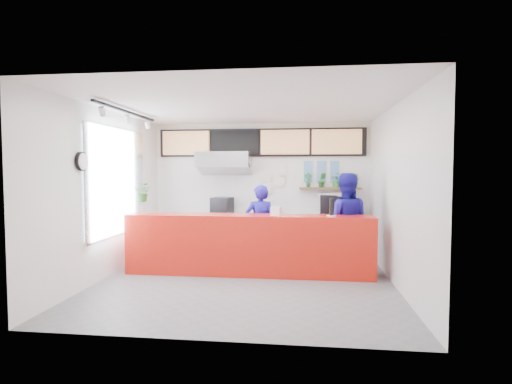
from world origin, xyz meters
The scene contains 46 objects.
floor centered at (0.00, 0.00, 0.00)m, with size 5.00×5.00×0.00m, color slate.
ceiling centered at (0.00, 0.00, 3.00)m, with size 5.00×5.00×0.00m, color silver.
wall_back centered at (0.00, 2.50, 1.50)m, with size 5.00×5.00×0.00m, color white.
wall_left centered at (-2.50, 0.00, 1.50)m, with size 5.00×5.00×0.00m, color white.
wall_right centered at (2.50, 0.00, 1.50)m, with size 5.00×5.00×0.00m, color white.
service_counter centered at (0.00, 0.40, 0.55)m, with size 4.50×0.60×1.10m, color red.
cream_band centered at (0.00, 2.49, 2.60)m, with size 5.00×0.02×0.80m, color beige.
prep_bench centered at (-0.80, 2.20, 0.45)m, with size 1.80×0.60×0.90m, color #B2B5BA.
panini_oven centered at (-0.86, 2.20, 1.09)m, with size 0.43×0.43×0.39m, color black.
extraction_hood centered at (-0.80, 2.15, 2.15)m, with size 1.20×0.70×0.35m, color #B2B5BA.
hood_lip centered at (-0.80, 2.15, 1.95)m, with size 1.20×0.70×0.08m, color #B2B5BA.
right_bench centered at (1.50, 2.20, 0.45)m, with size 1.80×0.60×0.90m, color #B2B5BA.
espresso_machine centered at (1.73, 2.20, 1.13)m, with size 0.73×0.52×0.47m, color black.
espresso_tray centered at (1.73, 2.20, 1.38)m, with size 0.71×0.49×0.07m, color #BABCC2.
herb_shelf centered at (1.60, 2.40, 1.50)m, with size 1.40×0.18×0.04m, color brown.
menu_board_far_left centered at (-1.75, 2.38, 2.55)m, with size 1.10×0.10×0.55m, color tan.
menu_board_mid_left centered at (-0.59, 2.38, 2.55)m, with size 1.10×0.10×0.55m, color black.
menu_board_mid_right centered at (0.57, 2.38, 2.55)m, with size 1.10×0.10×0.55m, color tan.
menu_board_far_right centered at (1.73, 2.38, 2.55)m, with size 1.10×0.10×0.55m, color tan.
soffit centered at (0.00, 2.46, 2.55)m, with size 4.80×0.04×0.65m, color black.
window_pane centered at (-2.47, 0.30, 1.70)m, with size 0.04×2.20×1.90m, color silver.
window_frame centered at (-2.45, 0.30, 1.70)m, with size 0.03×2.30×2.00m, color #B2B5BA.
wall_clock_rim centered at (-2.46, -0.90, 2.05)m, with size 0.30×0.30×0.05m, color black.
wall_clock_face centered at (-2.43, -0.90, 2.05)m, with size 0.26×0.26×0.02m, color white.
track_rail centered at (-2.10, 0.00, 2.94)m, with size 0.05×2.40×0.04m, color black.
dec_plate_a centered at (0.15, 2.47, 1.75)m, with size 0.24×0.24×0.03m, color silver.
dec_plate_b centered at (0.45, 2.47, 1.65)m, with size 0.24×0.24×0.03m, color silver.
dec_plate_c centered at (0.15, 2.47, 1.45)m, with size 0.24×0.24×0.03m, color silver.
dec_plate_d centered at (0.50, 2.47, 1.90)m, with size 0.24×0.24×0.03m, color silver.
photo_frame_a centered at (1.10, 2.48, 2.00)m, with size 0.20×0.02×0.25m, color #598CBF.
photo_frame_b centered at (1.40, 2.48, 2.00)m, with size 0.20×0.02×0.25m, color #598CBF.
photo_frame_c centered at (1.70, 2.48, 2.00)m, with size 0.20×0.02×0.25m, color #598CBF.
photo_frame_d centered at (1.10, 2.48, 1.75)m, with size 0.20×0.02×0.25m, color #598CBF.
photo_frame_e centered at (1.40, 2.48, 1.75)m, with size 0.20×0.02×0.25m, color #598CBF.
photo_frame_f centered at (1.70, 2.48, 1.75)m, with size 0.20×0.02×0.25m, color #598CBF.
staff_center centered at (0.15, 1.03, 0.81)m, with size 0.59×0.39×1.63m, color #1B1592.
staff_right centered at (1.78, 0.85, 0.93)m, with size 0.91×0.70×1.86m, color #1B1592.
herb_a centered at (1.09, 2.40, 1.69)m, with size 0.18×0.12×0.34m, color #266A25.
herb_b centered at (1.41, 2.40, 1.69)m, with size 0.18×0.15×0.33m, color #266A25.
herb_c centered at (1.75, 2.40, 1.69)m, with size 0.30×0.26×0.33m, color #266A25.
herb_d centered at (2.13, 2.40, 1.68)m, with size 0.18×0.16×0.33m, color #266A25.
glass_vase centered at (-1.99, 0.37, 1.20)m, with size 0.16×0.16×0.19m, color white.
basil_vase centered at (-1.99, 0.37, 1.50)m, with size 0.32×0.28×0.36m, color #266A25.
napkin_holder centered at (0.50, 0.32, 1.18)m, with size 0.18×0.11×0.16m, color white.
white_plate centered at (1.49, 0.36, 1.11)m, with size 0.17×0.17×0.01m, color white.
pepper_mill centered at (1.49, 0.36, 1.26)m, with size 0.07×0.07×0.30m, color black.
Camera 1 is at (0.98, -6.78, 1.92)m, focal length 28.00 mm.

